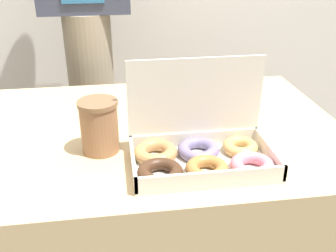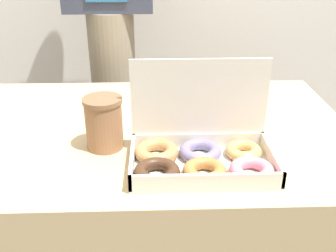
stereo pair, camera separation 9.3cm
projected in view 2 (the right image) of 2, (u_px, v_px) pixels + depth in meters
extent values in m
cube|color=tan|center=(153.00, 226.00, 1.34)|extent=(1.19, 0.79, 0.75)
cube|color=silver|center=(202.00, 167.00, 0.96)|extent=(0.35, 0.20, 0.01)
cube|color=silver|center=(132.00, 160.00, 0.95)|extent=(0.01, 0.20, 0.04)
cube|color=silver|center=(272.00, 158.00, 0.96)|extent=(0.01, 0.20, 0.04)
cube|color=silver|center=(207.00, 182.00, 0.87)|extent=(0.35, 0.01, 0.04)
cube|color=silver|center=(198.00, 140.00, 1.04)|extent=(0.35, 0.01, 0.04)
cube|color=silver|center=(200.00, 97.00, 0.99)|extent=(0.35, 0.01, 0.20)
torus|color=#422819|center=(157.00, 172.00, 0.91)|extent=(0.14, 0.14, 0.03)
torus|color=#B27F4C|center=(157.00, 152.00, 0.99)|extent=(0.15, 0.15, 0.03)
torus|color=#A87038|center=(204.00, 171.00, 0.91)|extent=(0.15, 0.15, 0.03)
torus|color=slate|center=(200.00, 152.00, 1.00)|extent=(0.13, 0.13, 0.03)
torus|color=pink|center=(252.00, 170.00, 0.92)|extent=(0.12, 0.12, 0.03)
torus|color=tan|center=(243.00, 151.00, 1.00)|extent=(0.13, 0.13, 0.03)
cylinder|color=#8C6042|center=(104.00, 125.00, 1.04)|extent=(0.10, 0.10, 0.13)
cylinder|color=brown|center=(102.00, 100.00, 1.01)|extent=(0.10, 0.10, 0.01)
cylinder|color=gray|center=(116.00, 115.00, 1.89)|extent=(0.20, 0.20, 0.98)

